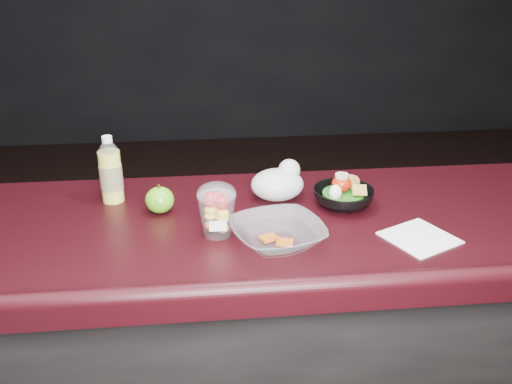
% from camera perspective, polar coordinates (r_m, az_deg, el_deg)
% --- Properties ---
extents(counter, '(4.06, 0.71, 1.02)m').
position_cam_1_polar(counter, '(1.86, -1.75, -17.22)').
color(counter, black).
rests_on(counter, ground).
extents(lemonade_bottle, '(0.07, 0.07, 0.20)m').
position_cam_1_polar(lemonade_bottle, '(1.72, -14.31, 1.72)').
color(lemonade_bottle, yellow).
rests_on(lemonade_bottle, counter).
extents(fruit_cup, '(0.10, 0.10, 0.15)m').
position_cam_1_polar(fruit_cup, '(1.48, -3.93, -1.70)').
color(fruit_cup, white).
rests_on(fruit_cup, counter).
extents(green_apple, '(0.08, 0.08, 0.09)m').
position_cam_1_polar(green_apple, '(1.64, -9.61, -0.78)').
color(green_apple, '#368E10').
rests_on(green_apple, counter).
extents(plastic_bag, '(0.16, 0.13, 0.12)m').
position_cam_1_polar(plastic_bag, '(1.69, 2.30, 0.94)').
color(plastic_bag, silver).
rests_on(plastic_bag, counter).
extents(snack_bowl, '(0.21, 0.21, 0.10)m').
position_cam_1_polar(snack_bowl, '(1.67, 8.68, -0.39)').
color(snack_bowl, black).
rests_on(snack_bowl, counter).
extents(takeout_bowl, '(0.28, 0.28, 0.06)m').
position_cam_1_polar(takeout_bowl, '(1.45, 2.18, -4.25)').
color(takeout_bowl, silver).
rests_on(takeout_bowl, counter).
extents(paper_napkin, '(0.21, 0.21, 0.00)m').
position_cam_1_polar(paper_napkin, '(1.55, 16.05, -4.42)').
color(paper_napkin, white).
rests_on(paper_napkin, counter).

